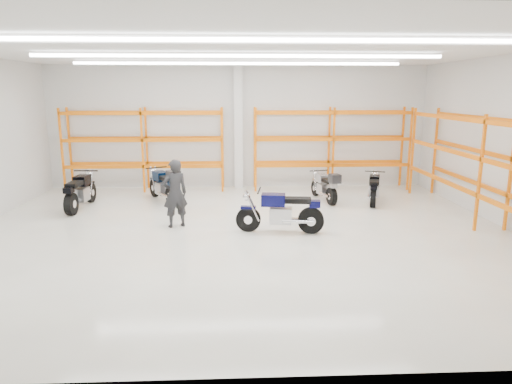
{
  "coord_description": "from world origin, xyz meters",
  "views": [
    {
      "loc": [
        -0.12,
        -11.12,
        3.53
      ],
      "look_at": [
        0.41,
        0.5,
        0.98
      ],
      "focal_mm": 32.0,
      "sensor_mm": 36.0,
      "label": 1
    }
  ],
  "objects_px": {
    "motorcycle_back_c": "(325,187)",
    "motorcycle_back_b": "(165,186)",
    "motorcycle_main": "(284,213)",
    "motorcycle_back_a": "(80,193)",
    "standing_man": "(175,193)",
    "motorcycle_back_d": "(374,189)",
    "structural_column": "(238,128)"
  },
  "relations": [
    {
      "from": "motorcycle_back_c",
      "to": "motorcycle_back_b",
      "type": "bearing_deg",
      "value": 178.91
    },
    {
      "from": "motorcycle_main",
      "to": "motorcycle_back_a",
      "type": "distance_m",
      "value": 6.56
    },
    {
      "from": "motorcycle_main",
      "to": "motorcycle_back_b",
      "type": "bearing_deg",
      "value": 135.83
    },
    {
      "from": "motorcycle_back_c",
      "to": "standing_man",
      "type": "xyz_separation_m",
      "value": [
        -4.55,
        -2.68,
        0.42
      ]
    },
    {
      "from": "motorcycle_back_b",
      "to": "standing_man",
      "type": "bearing_deg",
      "value": -75.83
    },
    {
      "from": "motorcycle_main",
      "to": "motorcycle_back_d",
      "type": "height_order",
      "value": "motorcycle_main"
    },
    {
      "from": "motorcycle_main",
      "to": "motorcycle_back_c",
      "type": "distance_m",
      "value": 3.75
    },
    {
      "from": "motorcycle_back_c",
      "to": "structural_column",
      "type": "xyz_separation_m",
      "value": [
        -2.82,
        2.41,
        1.76
      ]
    },
    {
      "from": "motorcycle_main",
      "to": "motorcycle_back_d",
      "type": "bearing_deg",
      "value": 43.1
    },
    {
      "from": "motorcycle_back_a",
      "to": "motorcycle_back_c",
      "type": "bearing_deg",
      "value": 5.02
    },
    {
      "from": "standing_man",
      "to": "structural_column",
      "type": "bearing_deg",
      "value": -132.07
    },
    {
      "from": "standing_man",
      "to": "motorcycle_back_a",
      "type": "bearing_deg",
      "value": -55.64
    },
    {
      "from": "motorcycle_back_a",
      "to": "motorcycle_back_d",
      "type": "bearing_deg",
      "value": 2.43
    },
    {
      "from": "motorcycle_back_b",
      "to": "structural_column",
      "type": "relative_size",
      "value": 0.46
    },
    {
      "from": "motorcycle_main",
      "to": "structural_column",
      "type": "xyz_separation_m",
      "value": [
        -1.1,
        5.74,
        1.73
      ]
    },
    {
      "from": "structural_column",
      "to": "motorcycle_main",
      "type": "bearing_deg",
      "value": -79.2
    },
    {
      "from": "standing_man",
      "to": "motorcycle_main",
      "type": "bearing_deg",
      "value": 143.84
    },
    {
      "from": "motorcycle_main",
      "to": "motorcycle_back_a",
      "type": "height_order",
      "value": "same"
    },
    {
      "from": "motorcycle_back_b",
      "to": "standing_man",
      "type": "relative_size",
      "value": 1.14
    },
    {
      "from": "motorcycle_back_a",
      "to": "motorcycle_back_c",
      "type": "height_order",
      "value": "motorcycle_back_a"
    },
    {
      "from": "standing_man",
      "to": "structural_column",
      "type": "height_order",
      "value": "structural_column"
    },
    {
      "from": "motorcycle_back_c",
      "to": "structural_column",
      "type": "height_order",
      "value": "structural_column"
    },
    {
      "from": "motorcycle_back_a",
      "to": "motorcycle_back_d",
      "type": "relative_size",
      "value": 1.19
    },
    {
      "from": "motorcycle_back_d",
      "to": "motorcycle_main",
      "type": "bearing_deg",
      "value": -136.9
    },
    {
      "from": "motorcycle_back_b",
      "to": "motorcycle_back_d",
      "type": "distance_m",
      "value": 6.79
    },
    {
      "from": "motorcycle_back_c",
      "to": "structural_column",
      "type": "relative_size",
      "value": 0.44
    },
    {
      "from": "structural_column",
      "to": "standing_man",
      "type": "bearing_deg",
      "value": -108.72
    },
    {
      "from": "motorcycle_back_d",
      "to": "structural_column",
      "type": "bearing_deg",
      "value": 148.14
    },
    {
      "from": "motorcycle_back_b",
      "to": "motorcycle_back_d",
      "type": "relative_size",
      "value": 1.09
    },
    {
      "from": "motorcycle_back_c",
      "to": "motorcycle_back_d",
      "type": "relative_size",
      "value": 1.05
    },
    {
      "from": "motorcycle_back_a",
      "to": "motorcycle_back_c",
      "type": "xyz_separation_m",
      "value": [
        7.73,
        0.68,
        -0.03
      ]
    },
    {
      "from": "motorcycle_back_b",
      "to": "motorcycle_back_d",
      "type": "bearing_deg",
      "value": -3.26
    }
  ]
}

